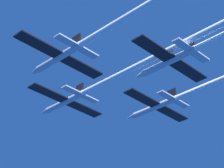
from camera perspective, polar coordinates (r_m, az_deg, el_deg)
The scene contains 1 object.
jet_lead at distance 92.49m, azimuth 3.85°, elevation 2.59°, with size 20.25×76.14×3.35m.
Camera 1 is at (-60.72, -72.77, -49.77)m, focal length 74.29 mm.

